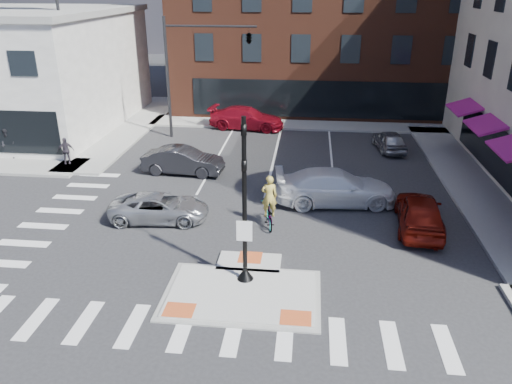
# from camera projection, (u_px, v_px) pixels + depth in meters

# --- Properties ---
(ground) EXTENTS (120.00, 120.00, 0.00)m
(ground) POSITION_uv_depth(u_px,v_px,m) (244.00, 287.00, 17.68)
(ground) COLOR #28282B
(ground) RESTS_ON ground
(refuge_island) EXTENTS (5.40, 4.65, 0.13)m
(refuge_island) POSITION_uv_depth(u_px,v_px,m) (243.00, 290.00, 17.42)
(refuge_island) COLOR gray
(refuge_island) RESTS_ON ground
(sidewalk_nw) EXTENTS (23.50, 20.50, 0.15)m
(sidewalk_nw) POSITION_uv_depth(u_px,v_px,m) (26.00, 143.00, 33.35)
(sidewalk_nw) COLOR gray
(sidewalk_nw) RESTS_ON ground
(sidewalk_e) EXTENTS (3.00, 24.00, 0.15)m
(sidewalk_e) POSITION_uv_depth(u_px,v_px,m) (477.00, 190.00, 25.72)
(sidewalk_e) COLOR gray
(sidewalk_e) RESTS_ON ground
(sidewalk_n) EXTENTS (26.00, 3.00, 0.15)m
(sidewalk_n) POSITION_uv_depth(u_px,v_px,m) (322.00, 125.00, 37.50)
(sidewalk_n) COLOR gray
(sidewalk_n) RESTS_ON ground
(building_n) EXTENTS (24.40, 18.40, 15.50)m
(building_n) POSITION_uv_depth(u_px,v_px,m) (325.00, 9.00, 43.64)
(building_n) COLOR #502619
(building_n) RESTS_ON ground
(building_far_left) EXTENTS (10.00, 12.00, 10.00)m
(building_far_left) POSITION_uv_depth(u_px,v_px,m) (266.00, 24.00, 63.76)
(building_far_left) COLOR slate
(building_far_left) RESTS_ON ground
(building_far_right) EXTENTS (12.00, 12.00, 12.00)m
(building_far_right) POSITION_uv_depth(u_px,v_px,m) (369.00, 16.00, 63.89)
(building_far_right) COLOR brown
(building_far_right) RESTS_ON ground
(signal_pole) EXTENTS (0.60, 0.60, 5.98)m
(signal_pole) POSITION_uv_depth(u_px,v_px,m) (245.00, 223.00, 17.13)
(signal_pole) COLOR black
(signal_pole) RESTS_ON refuge_island
(mast_arm_signal) EXTENTS (6.10, 2.24, 8.00)m
(mast_arm_signal) POSITION_uv_depth(u_px,v_px,m) (226.00, 46.00, 32.10)
(mast_arm_signal) COLOR black
(mast_arm_signal) RESTS_ON ground
(silver_suv) EXTENTS (4.59, 2.42, 1.23)m
(silver_suv) POSITION_uv_depth(u_px,v_px,m) (159.00, 207.00, 22.48)
(silver_suv) COLOR #AAACB1
(silver_suv) RESTS_ON ground
(red_sedan) EXTENTS (2.28, 4.78, 1.58)m
(red_sedan) POSITION_uv_depth(u_px,v_px,m) (420.00, 212.00, 21.60)
(red_sedan) COLOR maroon
(red_sedan) RESTS_ON ground
(white_pickup) EXTENTS (6.05, 3.04, 1.69)m
(white_pickup) POSITION_uv_depth(u_px,v_px,m) (335.00, 187.00, 24.10)
(white_pickup) COLOR white
(white_pickup) RESTS_ON ground
(bg_car_dark) EXTENTS (4.61, 1.87, 1.49)m
(bg_car_dark) POSITION_uv_depth(u_px,v_px,m) (183.00, 161.00, 27.96)
(bg_car_dark) COLOR #222327
(bg_car_dark) RESTS_ON ground
(bg_car_silver) EXTENTS (2.04, 3.96, 1.29)m
(bg_car_silver) POSITION_uv_depth(u_px,v_px,m) (389.00, 141.00, 31.86)
(bg_car_silver) COLOR #A4A7AB
(bg_car_silver) RESTS_ON ground
(bg_car_red) EXTENTS (5.70, 2.91, 1.59)m
(bg_car_red) POSITION_uv_depth(u_px,v_px,m) (247.00, 118.00, 36.53)
(bg_car_red) COLOR maroon
(bg_car_red) RESTS_ON ground
(cyclist) EXTENTS (1.00, 1.99, 2.36)m
(cyclist) POSITION_uv_depth(u_px,v_px,m) (269.00, 209.00, 21.90)
(cyclist) COLOR #3F3F44
(cyclist) RESTS_ON ground
(pedestrian_a) EXTENTS (1.03, 0.89, 1.85)m
(pedestrian_a) POSITION_uv_depth(u_px,v_px,m) (8.00, 143.00, 29.85)
(pedestrian_a) COLOR black
(pedestrian_a) RESTS_ON sidewalk_nw
(pedestrian_b) EXTENTS (0.99, 0.73, 1.57)m
(pedestrian_b) POSITION_uv_depth(u_px,v_px,m) (66.00, 151.00, 29.03)
(pedestrian_b) COLOR #322C35
(pedestrian_b) RESTS_ON sidewalk_nw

